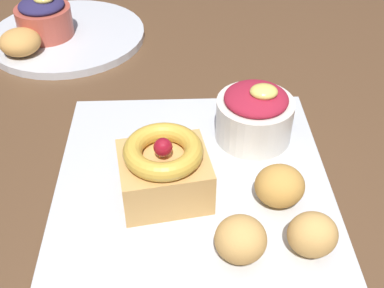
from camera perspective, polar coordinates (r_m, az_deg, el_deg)
The scene contains 10 objects.
dining_table at distance 0.65m, azimuth 3.17°, elevation -5.50°, with size 1.35×0.92×0.73m.
front_plate at distance 0.53m, azimuth 0.08°, elevation -4.25°, with size 0.29×0.29×0.01m, color silver.
cake_slice at distance 0.48m, azimuth -3.30°, elevation -3.05°, with size 0.10×0.09×0.07m.
berry_ramekin at distance 0.56m, azimuth 7.38°, elevation 3.45°, with size 0.09×0.09×0.07m.
fritter_front at distance 0.45m, azimuth 13.97°, elevation -10.29°, with size 0.05×0.04×0.04m, color tan.
fritter_middle at distance 0.44m, azimuth 5.23°, elevation -11.10°, with size 0.05×0.05×0.04m, color tan.
fritter_back at distance 0.49m, azimuth 10.26°, elevation -4.85°, with size 0.05×0.05×0.04m, color gold.
back_plate at distance 0.82m, azimuth -14.42°, elevation 12.23°, with size 0.25×0.25×0.01m, color silver.
back_ramekin at distance 0.80m, azimuth -17.01°, elevation 14.04°, with size 0.08×0.08×0.07m.
back_pastry at distance 0.77m, azimuth -19.55°, elevation 11.22°, with size 0.06×0.06×0.04m, color #C68E47.
Camera 1 is at (-0.05, -0.46, 1.10)m, focal length 45.40 mm.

